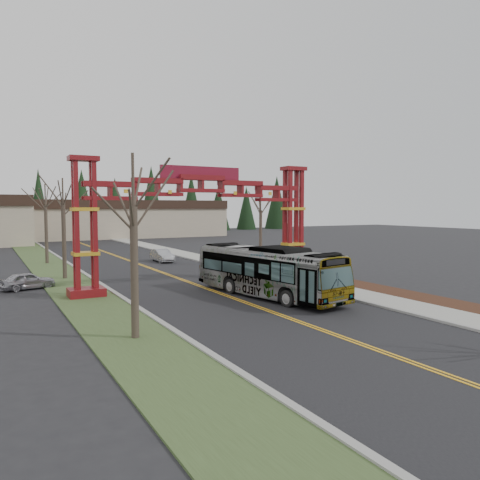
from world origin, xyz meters
TOP-DOWN VIEW (x-y plane):
  - ground at (0.00, 0.00)m, footprint 200.00×200.00m
  - road at (0.00, 25.00)m, footprint 12.00×110.00m
  - lane_line_left at (-0.12, 25.00)m, footprint 0.12×100.00m
  - lane_line_right at (0.12, 25.00)m, footprint 0.12×100.00m
  - curb_right at (6.15, 25.00)m, footprint 0.30×110.00m
  - sidewalk_right at (7.60, 25.00)m, footprint 2.60×110.00m
  - landscape_strip at (10.20, 10.00)m, footprint 2.60×50.00m
  - grass_median at (-8.00, 25.00)m, footprint 4.00×110.00m
  - curb_left at (-6.15, 25.00)m, footprint 0.30×110.00m
  - gateway_arch at (0.00, 18.00)m, footprint 18.20×1.60m
  - retail_building_east at (10.00, 79.95)m, footprint 38.00×20.30m
  - conifer_treeline at (0.25, 92.00)m, footprint 116.10×5.60m
  - transit_bus at (2.18, 12.62)m, footprint 4.65×11.99m
  - silver_sedan at (2.75, 34.08)m, footprint 1.48×4.07m
  - parked_car_near_a at (-11.00, 22.99)m, footprint 3.81×2.24m
  - bare_tree_median_near at (-8.00, 7.24)m, footprint 3.39×3.39m
  - bare_tree_median_mid at (-8.00, 26.66)m, footprint 3.26×3.26m
  - bare_tree_median_far at (-8.00, 38.11)m, footprint 3.28×3.28m
  - bare_tree_right_far at (10.00, 26.20)m, footprint 2.99×2.99m
  - street_sign at (9.68, 14.77)m, footprint 0.44×0.22m
  - barrel_south at (8.98, 17.98)m, footprint 0.48×0.48m
  - barrel_mid at (9.36, 18.69)m, footprint 0.48×0.48m
  - barrel_north at (8.98, 21.00)m, footprint 0.59×0.59m

SIDE VIEW (x-z plane):
  - ground at x=0.00m, z-range 0.00..0.00m
  - road at x=0.00m, z-range 0.00..0.02m
  - lane_line_left at x=-0.12m, z-range 0.02..0.03m
  - lane_line_right at x=0.12m, z-range 0.02..0.03m
  - grass_median at x=-8.00m, z-range 0.00..0.08m
  - landscape_strip at x=10.20m, z-range 0.00..0.12m
  - curb_right at x=6.15m, z-range 0.00..0.15m
  - curb_left at x=-6.15m, z-range 0.00..0.15m
  - sidewalk_right at x=7.60m, z-range 0.01..0.15m
  - barrel_mid at x=9.36m, z-range 0.00..0.89m
  - barrel_south at x=8.98m, z-range 0.00..0.90m
  - barrel_north at x=8.98m, z-range 0.00..1.09m
  - parked_car_near_a at x=-11.00m, z-range 0.00..1.22m
  - silver_sedan at x=2.75m, z-range 0.00..1.33m
  - street_sign at x=9.68m, z-range 0.45..2.51m
  - transit_bus at x=2.18m, z-range 0.00..3.26m
  - retail_building_east at x=10.00m, z-range 0.01..7.01m
  - bare_tree_right_far at x=10.00m, z-range 1.68..9.06m
  - bare_tree_median_near at x=-8.00m, z-range 1.74..9.77m
  - bare_tree_median_mid at x=-8.00m, z-range 1.82..9.84m
  - bare_tree_median_far at x=-8.00m, z-range 1.83..9.90m
  - gateway_arch at x=0.00m, z-range 1.53..10.43m
  - conifer_treeline at x=0.25m, z-range -0.01..12.99m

